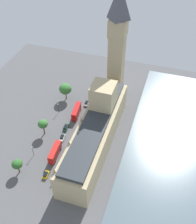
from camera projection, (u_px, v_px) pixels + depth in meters
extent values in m
plane|color=#565659|center=(91.00, 143.00, 124.05)|extent=(149.05, 149.05, 0.00)
cube|color=slate|center=(173.00, 164.00, 115.60)|extent=(43.98, 134.15, 0.25)
cube|color=tan|center=(95.00, 135.00, 119.01)|extent=(13.75, 61.68, 13.45)
cube|color=tan|center=(103.00, 108.00, 122.35)|extent=(10.21, 10.21, 26.25)
cube|color=#2D3338|center=(95.00, 123.00, 113.86)|extent=(10.45, 59.21, 1.60)
cone|color=tan|center=(100.00, 82.00, 134.25)|extent=(1.20, 1.20, 2.64)
cone|color=tan|center=(91.00, 99.00, 124.63)|extent=(1.20, 1.20, 2.56)
cone|color=tan|center=(81.00, 119.00, 115.02)|extent=(1.20, 1.20, 2.44)
cone|color=tan|center=(69.00, 143.00, 105.49)|extent=(1.20, 1.20, 2.09)
cone|color=tan|center=(54.00, 170.00, 95.57)|extent=(1.20, 1.20, 2.90)
cube|color=tan|center=(116.00, 68.00, 137.56)|extent=(7.33, 7.33, 35.91)
cube|color=tan|center=(118.00, 28.00, 122.46)|extent=(8.07, 8.07, 8.28)
cylinder|color=silver|center=(109.00, 26.00, 123.39)|extent=(0.25, 5.57, 5.57)
torus|color=black|center=(109.00, 26.00, 123.39)|extent=(0.24, 5.81, 5.81)
cylinder|color=silver|center=(120.00, 24.00, 125.37)|extent=(5.57, 0.25, 5.57)
torus|color=black|center=(120.00, 24.00, 125.37)|extent=(5.81, 0.24, 5.81)
pyramid|color=#4C4C54|center=(120.00, 1.00, 114.22)|extent=(8.07, 8.07, 15.85)
cube|color=#B7B7BC|center=(87.00, 104.00, 143.41)|extent=(2.00, 4.25, 0.75)
cube|color=black|center=(87.00, 102.00, 143.08)|extent=(1.62, 2.41, 0.65)
cylinder|color=black|center=(87.00, 106.00, 142.58)|extent=(0.29, 0.69, 0.68)
cylinder|color=black|center=(84.00, 106.00, 142.88)|extent=(0.29, 0.69, 0.68)
cylinder|color=black|center=(89.00, 103.00, 144.46)|extent=(0.29, 0.69, 0.68)
cylinder|color=black|center=(86.00, 102.00, 144.76)|extent=(0.29, 0.69, 0.68)
cube|color=red|center=(76.00, 111.00, 136.20)|extent=(3.70, 10.72, 4.20)
cube|color=black|center=(76.00, 111.00, 136.14)|extent=(3.71, 10.33, 0.70)
cylinder|color=black|center=(77.00, 119.00, 134.84)|extent=(0.47, 1.13, 1.10)
cylinder|color=black|center=(73.00, 119.00, 135.17)|extent=(0.47, 1.13, 1.10)
cylinder|color=black|center=(80.00, 110.00, 140.11)|extent=(0.47, 1.13, 1.10)
cylinder|color=black|center=(76.00, 109.00, 140.43)|extent=(0.47, 1.13, 1.10)
cube|color=#19472D|center=(66.00, 128.00, 130.50)|extent=(2.29, 4.89, 0.75)
cube|color=black|center=(66.00, 127.00, 129.86)|extent=(1.81, 2.78, 0.65)
cylinder|color=black|center=(65.00, 126.00, 131.98)|extent=(0.31, 0.70, 0.68)
cylinder|color=black|center=(69.00, 126.00, 131.70)|extent=(0.31, 0.70, 0.68)
cylinder|color=black|center=(63.00, 130.00, 129.82)|extent=(0.31, 0.70, 0.68)
cylinder|color=black|center=(67.00, 131.00, 129.54)|extent=(0.31, 0.70, 0.68)
cube|color=silver|center=(62.00, 138.00, 125.58)|extent=(2.34, 4.56, 0.75)
cube|color=black|center=(62.00, 137.00, 125.26)|extent=(1.82, 2.62, 0.65)
cylinder|color=black|center=(63.00, 141.00, 124.71)|extent=(0.33, 0.70, 0.68)
cylinder|color=black|center=(60.00, 140.00, 124.95)|extent=(0.33, 0.70, 0.68)
cylinder|color=black|center=(65.00, 137.00, 126.72)|extent=(0.33, 0.70, 0.68)
cylinder|color=black|center=(61.00, 136.00, 126.96)|extent=(0.33, 0.70, 0.68)
cube|color=red|center=(55.00, 152.00, 116.99)|extent=(3.18, 10.64, 4.20)
cube|color=black|center=(55.00, 152.00, 116.93)|extent=(3.22, 10.25, 0.70)
cylinder|color=black|center=(55.00, 162.00, 115.62)|extent=(0.42, 1.12, 1.10)
cylinder|color=black|center=(50.00, 161.00, 116.02)|extent=(0.42, 1.12, 1.10)
cylinder|color=black|center=(61.00, 149.00, 120.82)|extent=(0.42, 1.12, 1.10)
cylinder|color=black|center=(56.00, 148.00, 121.23)|extent=(0.42, 1.12, 1.10)
cube|color=gold|center=(46.00, 175.00, 110.79)|extent=(2.04, 4.13, 0.75)
cube|color=black|center=(45.00, 174.00, 110.17)|extent=(1.65, 2.34, 0.65)
cylinder|color=black|center=(45.00, 172.00, 112.11)|extent=(0.29, 0.69, 0.68)
cylinder|color=black|center=(49.00, 173.00, 111.81)|extent=(0.29, 0.69, 0.68)
cylinder|color=black|center=(43.00, 177.00, 110.29)|extent=(0.29, 0.69, 0.68)
cylinder|color=black|center=(47.00, 178.00, 109.99)|extent=(0.29, 0.69, 0.68)
cylinder|color=#336B60|center=(69.00, 149.00, 120.79)|extent=(0.49, 0.49, 1.31)
sphere|color=#8C6647|center=(69.00, 148.00, 120.25)|extent=(0.25, 0.25, 0.25)
cube|color=#336B60|center=(70.00, 149.00, 120.70)|extent=(0.14, 0.31, 0.23)
cylinder|color=navy|center=(72.00, 144.00, 123.11)|extent=(0.63, 0.63, 1.35)
sphere|color=tan|center=(72.00, 142.00, 122.56)|extent=(0.26, 0.26, 0.26)
cube|color=gray|center=(73.00, 143.00, 123.14)|extent=(0.27, 0.31, 0.24)
cylinder|color=navy|center=(52.00, 184.00, 107.50)|extent=(0.63, 0.63, 1.33)
sphere|color=beige|center=(52.00, 183.00, 106.95)|extent=(0.26, 0.26, 0.26)
cube|color=#336B60|center=(52.00, 184.00, 107.63)|extent=(0.29, 0.29, 0.24)
cylinder|color=brown|center=(44.00, 130.00, 126.97)|extent=(0.56, 0.56, 4.80)
ellipsoid|color=#387533|center=(43.00, 124.00, 124.12)|extent=(4.71, 4.71, 4.00)
cylinder|color=brown|center=(66.00, 96.00, 146.16)|extent=(0.56, 0.56, 4.28)
ellipsoid|color=#387533|center=(65.00, 89.00, 142.99)|extent=(6.66, 6.66, 5.66)
cylinder|color=brown|center=(19.00, 169.00, 111.32)|extent=(0.56, 0.56, 3.84)
ellipsoid|color=#2D6628|center=(17.00, 164.00, 108.87)|extent=(4.41, 4.41, 3.75)
cylinder|color=black|center=(33.00, 151.00, 117.33)|extent=(0.18, 0.18, 5.23)
sphere|color=#F2EAC6|center=(32.00, 147.00, 115.35)|extent=(0.56, 0.56, 0.56)
cylinder|color=black|center=(58.00, 109.00, 137.70)|extent=(0.18, 0.18, 5.30)
sphere|color=#F2EAC6|center=(58.00, 104.00, 135.70)|extent=(0.56, 0.56, 0.56)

